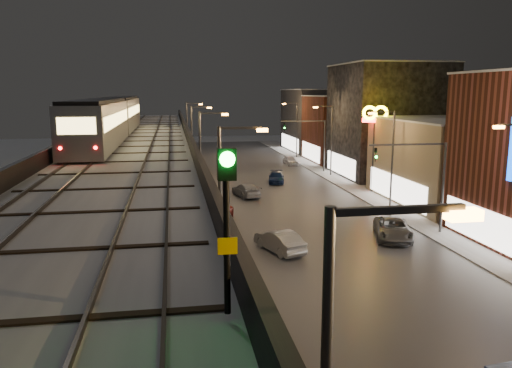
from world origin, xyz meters
TOP-DOWN VIEW (x-y plane):
  - road_surface at (7.50, 35.00)m, footprint 17.00×120.00m
  - sidewalk_right at (17.50, 35.00)m, footprint 4.00×120.00m
  - under_viaduct_pavement at (-6.00, 35.00)m, footprint 11.00×120.00m
  - elevated_viaduct at (-6.00, 31.84)m, footprint 9.00×100.00m
  - viaduct_trackbed at (-6.01, 31.97)m, footprint 8.40×100.00m
  - viaduct_parapet_streetside at (-1.65, 32.00)m, footprint 0.30×100.00m
  - viaduct_parapet_far at (-10.35, 32.00)m, footprint 0.30×100.00m
  - building_c at (23.99, 32.00)m, footprint 12.20×15.20m
  - building_d at (23.99, 48.00)m, footprint 12.20×13.20m
  - building_e at (23.99, 62.00)m, footprint 12.20×12.20m
  - building_f at (23.99, 76.00)m, footprint 12.20×16.20m
  - streetlight_left_1 at (-0.43, 13.00)m, footprint 2.57×0.28m
  - streetlight_left_2 at (-0.43, 31.00)m, footprint 2.57×0.28m
  - streetlight_right_2 at (16.73, 31.00)m, footprint 2.56×0.28m
  - streetlight_left_3 at (-0.43, 49.00)m, footprint 2.57×0.28m
  - streetlight_right_3 at (16.73, 49.00)m, footprint 2.56×0.28m
  - streetlight_left_4 at (-0.43, 67.00)m, footprint 2.57×0.28m
  - streetlight_right_4 at (16.73, 67.00)m, footprint 2.56×0.28m
  - traffic_light_rig_a at (15.84, 22.00)m, footprint 6.10×0.34m
  - traffic_light_rig_b at (15.84, 52.00)m, footprint 6.10×0.34m
  - subway_train at (-8.50, 35.96)m, footprint 2.95×35.39m
  - rail_signal at (-2.10, -3.42)m, footprint 0.36×0.44m
  - car_near_white at (3.88, 19.59)m, footprint 2.97×4.76m
  - car_mid_silver at (0.37, 28.32)m, footprint 3.70×5.65m
  - car_mid_dark at (4.31, 37.74)m, footprint 2.83×5.03m
  - car_far_white at (3.88, 52.51)m, footprint 2.08×4.50m
  - car_onc_dark at (12.73, 21.12)m, footprint 3.96×5.81m
  - car_onc_white at (9.01, 45.06)m, footprint 2.63×4.63m
  - car_onc_red at (14.06, 59.10)m, footprint 1.77×3.93m
  - sign_mcdonalds at (18.00, 37.78)m, footprint 2.75×0.73m

SIDE VIEW (x-z plane):
  - road_surface at x=7.50m, z-range 0.00..0.06m
  - under_viaduct_pavement at x=-6.00m, z-range 0.00..0.06m
  - sidewalk_right at x=17.50m, z-range 0.00..0.14m
  - car_onc_white at x=9.01m, z-range 0.00..1.27m
  - car_onc_red at x=14.06m, z-range 0.00..1.31m
  - car_mid_dark at x=4.31m, z-range 0.00..1.38m
  - car_mid_silver at x=0.37m, z-range 0.00..1.44m
  - car_onc_dark at x=12.73m, z-range 0.00..1.48m
  - car_near_white at x=3.88m, z-range 0.00..1.48m
  - car_far_white at x=3.88m, z-range 0.00..1.49m
  - building_c at x=23.99m, z-range 0.00..8.16m
  - traffic_light_rig_a at x=15.84m, z-range 1.00..8.00m
  - traffic_light_rig_b at x=15.84m, z-range 1.00..8.00m
  - building_e at x=23.99m, z-range 0.00..10.16m
  - streetlight_left_1 at x=-0.43m, z-range 0.74..9.74m
  - streetlight_left_2 at x=-0.43m, z-range 0.74..9.74m
  - streetlight_right_2 at x=16.73m, z-range 0.74..9.74m
  - streetlight_left_3 at x=-0.43m, z-range 0.74..9.74m
  - streetlight_right_3 at x=16.73m, z-range 0.74..9.74m
  - streetlight_left_4 at x=-0.43m, z-range 0.74..9.74m
  - streetlight_right_4 at x=16.73m, z-range 0.74..9.74m
  - building_f at x=23.99m, z-range 0.00..11.16m
  - elevated_viaduct at x=-6.00m, z-range 2.47..8.77m
  - viaduct_trackbed at x=-6.01m, z-range 6.23..6.55m
  - viaduct_parapet_streetside at x=-1.65m, z-range 6.30..7.40m
  - viaduct_parapet_far at x=-10.35m, z-range 6.30..7.40m
  - building_d at x=23.99m, z-range 0.00..14.16m
  - sign_mcdonalds at x=18.00m, z-range 2.80..12.08m
  - subway_train at x=-8.50m, z-range 6.61..10.13m
  - rail_signal at x=-2.10m, z-range 7.27..10.39m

